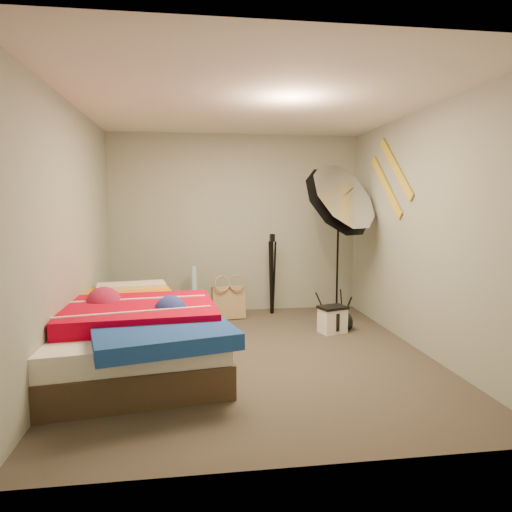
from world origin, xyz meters
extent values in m
plane|color=#4D4439|center=(0.00, 0.00, 0.00)|extent=(4.00, 4.00, 0.00)
plane|color=silver|center=(0.00, 0.00, 2.50)|extent=(4.00, 4.00, 0.00)
plane|color=gray|center=(0.00, 2.00, 1.25)|extent=(3.50, 0.00, 3.50)
plane|color=gray|center=(0.00, -2.00, 1.25)|extent=(3.50, 0.00, 3.50)
plane|color=gray|center=(-1.75, 0.00, 1.25)|extent=(0.00, 4.00, 4.00)
plane|color=gray|center=(1.75, 0.00, 1.25)|extent=(0.00, 4.00, 4.00)
cube|color=tan|center=(-0.14, 1.52, 0.22)|extent=(0.46, 0.25, 0.45)
cylinder|color=#4EA6C0|center=(-0.60, 1.67, 0.35)|extent=(0.09, 0.20, 0.69)
cube|color=white|center=(1.04, 0.68, 0.15)|extent=(0.35, 0.29, 0.30)
cylinder|color=black|center=(1.13, 0.78, 0.10)|extent=(0.34, 0.23, 0.20)
cube|color=gold|center=(1.73, 0.60, 1.95)|extent=(0.02, 0.91, 0.78)
cube|color=gold|center=(1.73, 0.85, 1.75)|extent=(0.02, 0.91, 0.78)
cube|color=#483624|center=(-1.18, -0.09, 0.14)|extent=(1.79, 2.34, 0.28)
cube|color=white|center=(-1.18, -0.09, 0.38)|extent=(1.74, 2.29, 0.19)
cube|color=orange|center=(-1.41, 0.36, 0.52)|extent=(1.37, 1.26, 0.15)
cube|color=red|center=(-1.10, -0.25, 0.54)|extent=(1.45, 1.25, 0.17)
cube|color=#1B46A3|center=(-0.85, -0.86, 0.50)|extent=(1.25, 1.10, 0.13)
cube|color=#F2A8B3|center=(-1.31, 0.81, 0.56)|extent=(0.80, 0.47, 0.15)
cylinder|color=black|center=(1.29, 1.32, 0.83)|extent=(0.03, 0.03, 1.65)
cube|color=black|center=(1.29, 1.32, 1.60)|extent=(0.08, 0.08, 0.10)
cone|color=silver|center=(1.20, 1.12, 1.55)|extent=(1.04, 1.17, 1.21)
cylinder|color=black|center=(0.48, 1.72, 0.51)|extent=(0.04, 0.04, 1.02)
cube|color=black|center=(0.48, 1.72, 1.07)|extent=(0.07, 0.07, 0.11)
camera|label=1|loc=(-0.61, -4.47, 1.55)|focal=32.00mm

